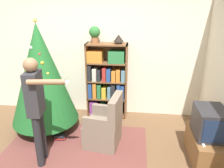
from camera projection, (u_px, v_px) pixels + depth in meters
ground_plane at (73, 168)px, 3.25m from camera, size 14.00×14.00×0.00m
wall_back at (95, 54)px, 4.62m from camera, size 8.00×0.10×2.60m
area_rug at (75, 151)px, 3.62m from camera, size 2.37×1.75×0.01m
bookshelf at (106, 82)px, 4.55m from camera, size 0.83×0.32×1.57m
tv_stand at (205, 147)px, 3.37m from camera, size 0.45×0.85×0.45m
television at (210, 122)px, 3.21m from camera, size 0.41×0.54×0.44m
game_remote at (203, 144)px, 3.07m from camera, size 0.04×0.12×0.02m
christmas_tree at (41, 74)px, 3.91m from camera, size 1.23×1.23×2.09m
armchair at (105, 127)px, 3.72m from camera, size 0.64×0.63×0.92m
standing_person at (36, 104)px, 3.07m from camera, size 0.67×0.47×1.65m
potted_plant at (95, 33)px, 4.24m from camera, size 0.22×0.22×0.33m
table_lamp at (119, 38)px, 4.22m from camera, size 0.20×0.20×0.18m
book_pile_near_tree at (60, 137)px, 3.94m from camera, size 0.23×0.17×0.11m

